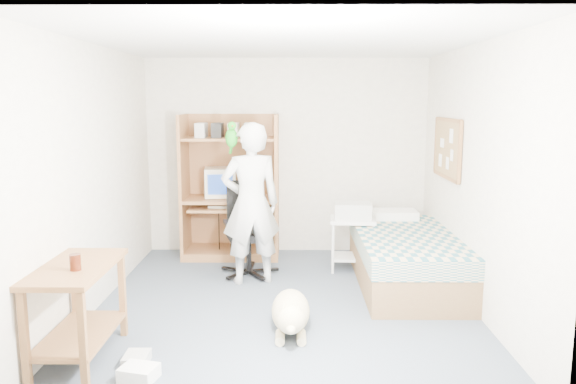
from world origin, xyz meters
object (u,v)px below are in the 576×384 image
at_px(bed, 405,258).
at_px(side_desk, 78,298).
at_px(person, 251,204).
at_px(dog, 291,312).
at_px(printer_cart, 352,236).
at_px(office_chair, 248,242).
at_px(computer_hutch, 231,192).

relative_size(bed, side_desk, 2.02).
xyz_separation_m(bed, person, (-1.67, 0.06, 0.58)).
relative_size(bed, dog, 1.95).
distance_m(dog, printer_cart, 1.93).
relative_size(office_chair, dog, 1.01).
relative_size(side_desk, dog, 0.96).
xyz_separation_m(computer_hutch, person, (0.33, -1.06, 0.05)).
bearing_deg(office_chair, person, -92.85).
distance_m(side_desk, printer_cart, 3.30).
bearing_deg(computer_hutch, bed, -29.29).
relative_size(office_chair, printer_cart, 1.70).
relative_size(office_chair, person, 0.60).
height_order(side_desk, printer_cart, side_desk).
bearing_deg(printer_cart, computer_hutch, 161.26).
height_order(computer_hutch, office_chair, computer_hutch).
xyz_separation_m(bed, office_chair, (-1.73, 0.37, 0.09)).
xyz_separation_m(office_chair, person, (0.06, -0.31, 0.50)).
relative_size(computer_hutch, side_desk, 1.80).
xyz_separation_m(person, printer_cart, (1.15, 0.45, -0.46)).
height_order(bed, office_chair, office_chair).
relative_size(bed, office_chair, 1.92).
height_order(bed, side_desk, side_desk).
bearing_deg(printer_cart, dog, -108.41).
distance_m(computer_hutch, office_chair, 0.92).
relative_size(computer_hutch, office_chair, 1.71).
relative_size(side_desk, office_chair, 0.95).
relative_size(computer_hutch, printer_cart, 2.91).
bearing_deg(dog, side_desk, -161.42).
distance_m(computer_hutch, printer_cart, 1.65).
height_order(bed, person, person).
bearing_deg(person, dog, 93.33).
height_order(bed, dog, bed).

